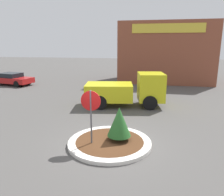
{
  "coord_description": "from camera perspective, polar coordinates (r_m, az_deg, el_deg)",
  "views": [
    {
      "loc": [
        1.81,
        -8.46,
        4.17
      ],
      "look_at": [
        -0.49,
        2.92,
        1.33
      ],
      "focal_mm": 35.0,
      "sensor_mm": 36.0,
      "label": 1
    }
  ],
  "objects": [
    {
      "name": "parked_sedan_red",
      "position": [
        25.43,
        -24.62,
        4.58
      ],
      "size": [
        4.56,
        2.54,
        1.28
      ],
      "rotation": [
        0.0,
        0.0,
        -0.17
      ],
      "color": "#B21919",
      "rests_on": "ground_plane"
    },
    {
      "name": "utility_truck",
      "position": [
        15.11,
        4.16,
        2.09
      ],
      "size": [
        5.59,
        2.98,
        2.29
      ],
      "rotation": [
        0.0,
        0.0,
        0.17
      ],
      "color": "gold",
      "rests_on": "ground_plane"
    },
    {
      "name": "stop_sign",
      "position": [
        8.86,
        -5.55,
        -2.53
      ],
      "size": [
        0.82,
        0.07,
        2.41
      ],
      "color": "#4C4C51",
      "rests_on": "ground_plane"
    },
    {
      "name": "island_shrub",
      "position": [
        9.34,
        1.89,
        -6.2
      ],
      "size": [
        1.02,
        1.02,
        1.45
      ],
      "color": "brown",
      "rests_on": "traffic_island"
    },
    {
      "name": "traffic_island",
      "position": [
        9.57,
        -0.62,
        -11.55
      ],
      "size": [
        3.56,
        3.56,
        0.16
      ],
      "color": "silver",
      "rests_on": "ground_plane"
    },
    {
      "name": "ground_plane",
      "position": [
        9.61,
        -0.62,
        -11.97
      ],
      "size": [
        120.0,
        120.0,
        0.0
      ],
      "primitive_type": "plane",
      "color": "#514F4C"
    },
    {
      "name": "storefront_building",
      "position": [
        26.28,
        13.76,
        11.46
      ],
      "size": [
        10.14,
        6.07,
        6.57
      ],
      "color": "brown",
      "rests_on": "ground_plane"
    }
  ]
}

